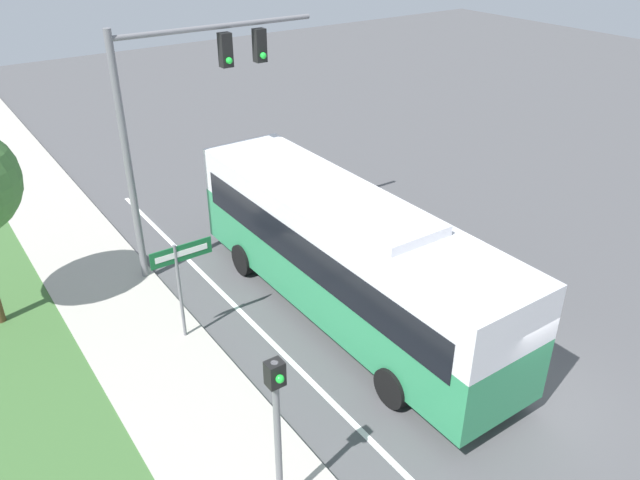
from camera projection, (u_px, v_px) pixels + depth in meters
name	position (u px, v px, depth m)	size (l,w,h in m)	color
ground_plane	(517.00, 391.00, 13.94)	(80.00, 80.00, 0.00)	#4C4C4F
lane_divider_near	(395.00, 464.00, 12.13)	(0.14, 30.00, 0.01)	silver
bus	(345.00, 250.00, 15.63)	(2.64, 10.67, 3.49)	#2D8956
signal_gantry	(182.00, 102.00, 16.56)	(5.86, 0.41, 6.99)	slate
pedestrian_signal	(277.00, 416.00, 10.12)	(0.28, 0.34, 3.40)	slate
street_sign	(181.00, 272.00, 14.72)	(1.53, 0.08, 2.68)	slate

